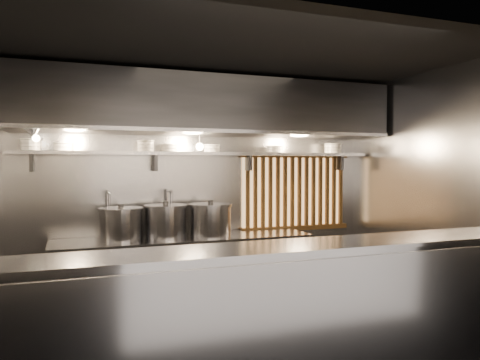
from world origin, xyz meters
TOP-DOWN VIEW (x-y plane):
  - floor at (0.00, 0.00)m, footprint 4.50×4.50m
  - ceiling at (0.00, 0.00)m, footprint 4.50×4.50m
  - wall_back at (0.00, 1.50)m, footprint 4.50×0.00m
  - wall_right at (2.25, 0.00)m, footprint 0.00×3.00m
  - serving_counter at (0.00, -0.96)m, footprint 4.50×0.56m
  - cooking_bench at (-0.30, 1.13)m, footprint 3.00×0.70m
  - bowl_shelf at (0.00, 1.32)m, footprint 4.40×0.34m
  - exhaust_hood at (0.00, 1.10)m, footprint 4.40×0.81m
  - wood_screen at (1.30, 1.45)m, footprint 1.56×0.09m
  - faucet_left at (-1.15, 1.37)m, footprint 0.04×0.30m
  - faucet_right at (-0.45, 1.37)m, footprint 0.04×0.30m
  - heat_lamp at (-1.90, 0.85)m, footprint 0.25×0.35m
  - pendant_bulb at (-0.10, 1.20)m, footprint 0.09×0.09m
  - stock_pot_left at (-1.03, 1.16)m, footprint 0.61×0.61m
  - stock_pot_mid at (-0.52, 1.17)m, footprint 0.59×0.59m
  - stock_pot_right at (-0.00, 1.10)m, footprint 0.52×0.52m
  - bowl_stack_0 at (-1.96, 1.32)m, footprint 0.22×0.22m
  - bowl_stack_1 at (-1.62, 1.32)m, footprint 0.22×0.22m
  - bowl_stack_2 at (-0.72, 1.32)m, footprint 0.21×0.21m
  - bowl_stack_3 at (-0.45, 1.32)m, footprint 0.21×0.21m
  - bowl_stack_4 at (0.09, 1.32)m, footprint 0.21×0.21m
  - bowl_stack_5 at (0.94, 1.32)m, footprint 0.23×0.23m
  - bowl_stack_6 at (1.80, 1.32)m, footprint 0.24×0.24m

SIDE VIEW (x-z plane):
  - floor at x=0.00m, z-range 0.00..0.00m
  - cooking_bench at x=-0.30m, z-range 0.00..0.90m
  - serving_counter at x=0.00m, z-range 0.00..1.13m
  - stock_pot_left at x=-1.03m, z-range 0.88..1.29m
  - stock_pot_mid at x=-0.52m, z-range 0.88..1.30m
  - stock_pot_right at x=0.00m, z-range 0.88..1.31m
  - faucet_left at x=-1.15m, z-range 1.06..1.56m
  - faucet_right at x=-0.45m, z-range 1.06..1.56m
  - wood_screen at x=1.30m, z-range 0.86..1.90m
  - wall_back at x=0.00m, z-range -0.85..3.65m
  - wall_right at x=2.25m, z-range -0.10..2.90m
  - bowl_shelf at x=0.00m, z-range 1.86..1.90m
  - bowl_stack_5 at x=0.94m, z-range 1.90..1.99m
  - bowl_stack_1 at x=-1.62m, z-range 1.90..1.99m
  - bowl_stack_4 at x=0.09m, z-range 1.90..1.99m
  - bowl_stack_3 at x=-0.45m, z-range 1.90..1.99m
  - pendant_bulb at x=-0.10m, z-range 1.87..2.05m
  - bowl_stack_6 at x=1.80m, z-range 1.90..2.03m
  - bowl_stack_0 at x=-1.96m, z-range 1.90..2.03m
  - bowl_stack_2 at x=-0.72m, z-range 1.90..2.03m
  - heat_lamp at x=-1.90m, z-range 1.97..2.17m
  - exhaust_hood at x=0.00m, z-range 2.10..2.75m
  - ceiling at x=0.00m, z-range 2.80..2.80m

